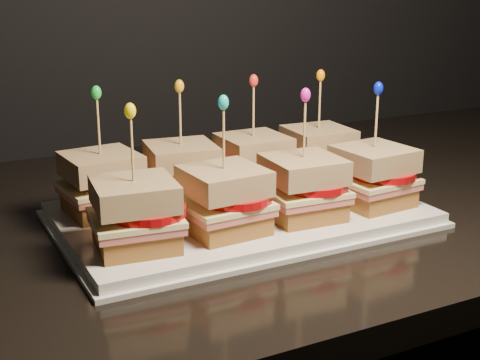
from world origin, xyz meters
name	(u,v)px	position (x,y,z in m)	size (l,w,h in m)	color
granite_slab	(134,230)	(-0.36, 1.64, 0.91)	(2.64, 0.74, 0.04)	black
platter	(240,215)	(-0.25, 1.56, 0.94)	(0.44, 0.27, 0.02)	white
platter_rim	(240,219)	(-0.25, 1.56, 0.93)	(0.45, 0.29, 0.01)	white
sandwich_0_bread_bot	(103,203)	(-0.41, 1.63, 0.96)	(0.08, 0.08, 0.02)	brown
sandwich_0_ham	(103,191)	(-0.41, 1.63, 0.97)	(0.09, 0.09, 0.01)	#CB5558
sandwich_0_cheese	(102,186)	(-0.41, 1.63, 0.98)	(0.09, 0.09, 0.01)	#F6E599
sandwich_0_tomato	(113,180)	(-0.39, 1.62, 0.99)	(0.08, 0.08, 0.01)	#AC090B
sandwich_0_bread_top	(101,165)	(-0.41, 1.63, 1.01)	(0.08, 0.08, 0.03)	brown
sandwich_0_pick	(99,130)	(-0.41, 1.63, 1.05)	(0.00, 0.00, 0.09)	tan
sandwich_0_frill	(96,93)	(-0.41, 1.63, 1.10)	(0.01, 0.01, 0.02)	green
sandwich_1_bread_bot	(182,191)	(-0.30, 1.63, 0.96)	(0.08, 0.08, 0.02)	brown
sandwich_1_ham	(182,180)	(-0.30, 1.63, 0.97)	(0.09, 0.09, 0.01)	#CB5558
sandwich_1_cheese	(182,175)	(-0.30, 1.63, 0.98)	(0.09, 0.09, 0.01)	#F6E599
sandwich_1_tomato	(192,169)	(-0.29, 1.62, 0.99)	(0.08, 0.08, 0.01)	#AC090B
sandwich_1_bread_top	(181,155)	(-0.30, 1.63, 1.01)	(0.08, 0.08, 0.03)	brown
sandwich_1_pick	(180,121)	(-0.30, 1.63, 1.05)	(0.00, 0.00, 0.09)	tan
sandwich_1_frill	(179,86)	(-0.30, 1.63, 1.10)	(0.01, 0.01, 0.02)	orange
sandwich_2_bread_bot	(253,181)	(-0.20, 1.63, 0.96)	(0.08, 0.08, 0.02)	brown
sandwich_2_ham	(253,170)	(-0.20, 1.63, 0.97)	(0.09, 0.09, 0.01)	#CB5558
sandwich_2_cheese	(253,165)	(-0.20, 1.63, 0.98)	(0.09, 0.09, 0.01)	#F6E599
sandwich_2_tomato	(263,160)	(-0.18, 1.62, 0.99)	(0.08, 0.08, 0.01)	#AC090B
sandwich_2_bread_top	(253,146)	(-0.20, 1.63, 1.01)	(0.08, 0.08, 0.03)	brown
sandwich_2_pick	(253,114)	(-0.20, 1.63, 1.05)	(0.00, 0.00, 0.09)	tan
sandwich_2_frill	(254,80)	(-0.20, 1.63, 1.10)	(0.01, 0.01, 0.02)	red
sandwich_3_bread_bot	(317,171)	(-0.09, 1.63, 0.96)	(0.08, 0.08, 0.02)	brown
sandwich_3_ham	(318,161)	(-0.09, 1.63, 0.97)	(0.09, 0.09, 0.01)	#CB5558
sandwich_3_cheese	(318,156)	(-0.09, 1.63, 0.98)	(0.09, 0.09, 0.01)	#F6E599
sandwich_3_tomato	(327,151)	(-0.08, 1.62, 0.99)	(0.08, 0.08, 0.01)	#AC090B
sandwich_3_bread_top	(318,138)	(-0.09, 1.63, 1.01)	(0.08, 0.08, 0.03)	brown
sandwich_3_pick	(320,107)	(-0.09, 1.63, 1.05)	(0.00, 0.00, 0.09)	tan
sandwich_3_frill	(321,75)	(-0.09, 1.63, 1.10)	(0.01, 0.01, 0.02)	orange
sandwich_4_bread_bot	(136,237)	(-0.41, 1.50, 0.96)	(0.08, 0.08, 0.02)	brown
sandwich_4_ham	(136,224)	(-0.41, 1.50, 0.97)	(0.09, 0.09, 0.01)	#CB5558
sandwich_4_cheese	(135,218)	(-0.41, 1.50, 0.98)	(0.09, 0.09, 0.01)	#F6E599
sandwich_4_tomato	(148,211)	(-0.39, 1.49, 0.99)	(0.08, 0.08, 0.01)	#AC090B
sandwich_4_bread_top	(134,194)	(-0.41, 1.50, 1.01)	(0.08, 0.08, 0.03)	brown
sandwich_4_pick	(132,153)	(-0.41, 1.50, 1.05)	(0.00, 0.00, 0.09)	tan
sandwich_4_frill	(130,111)	(-0.41, 1.50, 1.10)	(0.01, 0.01, 0.02)	yellow
sandwich_5_bread_bot	(224,222)	(-0.30, 1.50, 0.96)	(0.08, 0.08, 0.02)	brown
sandwich_5_ham	(224,209)	(-0.30, 1.50, 0.97)	(0.09, 0.09, 0.01)	#CB5558
sandwich_5_cheese	(224,203)	(-0.30, 1.50, 0.98)	(0.09, 0.09, 0.01)	#F6E599
sandwich_5_tomato	(236,197)	(-0.29, 1.49, 0.99)	(0.08, 0.08, 0.01)	#AC090B
sandwich_5_bread_top	(224,181)	(-0.30, 1.50, 1.01)	(0.08, 0.08, 0.03)	brown
sandwich_5_pick	(224,143)	(-0.30, 1.50, 1.05)	(0.00, 0.00, 0.09)	tan
sandwich_5_frill	(223,102)	(-0.30, 1.50, 1.10)	(0.01, 0.01, 0.02)	#11B2A9
sandwich_6_bread_bot	(302,208)	(-0.20, 1.50, 0.96)	(0.08, 0.08, 0.02)	brown
sandwich_6_ham	(303,196)	(-0.20, 1.50, 0.97)	(0.09, 0.09, 0.01)	#CB5558
sandwich_6_cheese	(303,190)	(-0.20, 1.50, 0.98)	(0.09, 0.09, 0.01)	#F6E599
sandwich_6_tomato	(314,184)	(-0.18, 1.49, 0.99)	(0.08, 0.08, 0.01)	#AC090B
sandwich_6_bread_top	(303,169)	(-0.20, 1.50, 1.01)	(0.08, 0.08, 0.03)	brown
sandwich_6_pick	(304,133)	(-0.20, 1.50, 1.05)	(0.00, 0.00, 0.09)	tan
sandwich_6_frill	(306,95)	(-0.20, 1.50, 1.10)	(0.01, 0.01, 0.02)	#D61CA8
sandwich_7_bread_bot	(372,195)	(-0.09, 1.50, 0.96)	(0.08, 0.08, 0.02)	brown
sandwich_7_ham	(373,184)	(-0.09, 1.50, 0.97)	(0.09, 0.09, 0.01)	#CB5558
sandwich_7_cheese	(373,179)	(-0.09, 1.50, 0.98)	(0.09, 0.09, 0.01)	#F6E599
sandwich_7_tomato	(384,173)	(-0.08, 1.49, 0.99)	(0.08, 0.08, 0.01)	#AC090B
sandwich_7_bread_top	(374,159)	(-0.09, 1.50, 1.01)	(0.08, 0.08, 0.03)	brown
sandwich_7_pick	(376,124)	(-0.09, 1.50, 1.05)	(0.00, 0.00, 0.09)	tan
sandwich_7_frill	(378,88)	(-0.09, 1.50, 1.10)	(0.01, 0.01, 0.02)	#0615CF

